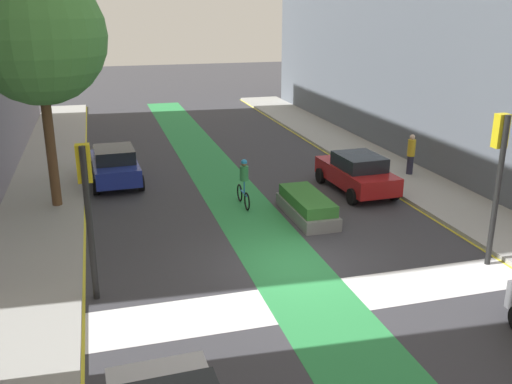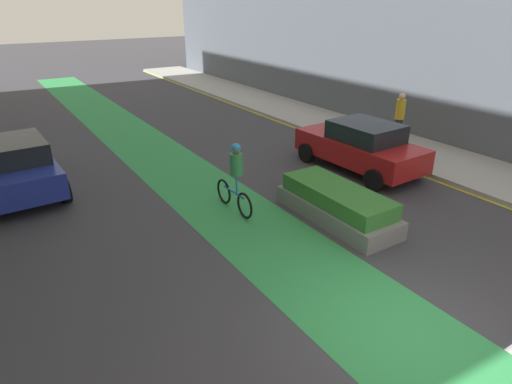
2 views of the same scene
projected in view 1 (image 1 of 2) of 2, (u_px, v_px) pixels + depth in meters
name	position (u px, v px, depth m)	size (l,w,h in m)	color
ground_plane	(296.00, 266.00, 16.45)	(120.00, 120.00, 0.00)	#38383D
bike_lane_paint	(287.00, 267.00, 16.38)	(2.40, 60.00, 0.01)	#2D8C47
crosswalk_band	(322.00, 298.00, 14.63)	(12.00, 1.80, 0.01)	silver
sidewalk_left	(21.00, 298.00, 14.49)	(3.00, 60.00, 0.15)	#9E9E99
curb_stripe_left	(82.00, 293.00, 14.90)	(0.16, 60.00, 0.01)	yellow
curb_stripe_right	(473.00, 243.00, 18.00)	(0.16, 60.00, 0.01)	yellow
traffic_signal_near_right	(499.00, 161.00, 15.71)	(0.35, 0.52, 4.42)	black
traffic_signal_near_left	(87.00, 193.00, 13.85)	(0.35, 0.52, 4.06)	black
car_blue_left_far	(115.00, 165.00, 23.91)	(2.17, 4.27, 1.57)	navy
car_red_right_far	(357.00, 172.00, 22.81)	(2.15, 4.26, 1.57)	#A51919
cyclist_in_lane	(244.00, 182.00, 21.04)	(0.32, 1.73, 1.86)	black
pedestrian_sidewalk_right_a	(411.00, 154.00, 24.64)	(0.34, 0.34, 1.77)	#262638
street_tree_near	(38.00, 37.00, 19.17)	(4.67, 4.67, 8.41)	brown
median_planter	(307.00, 206.00, 20.13)	(1.27, 3.33, 0.85)	slate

